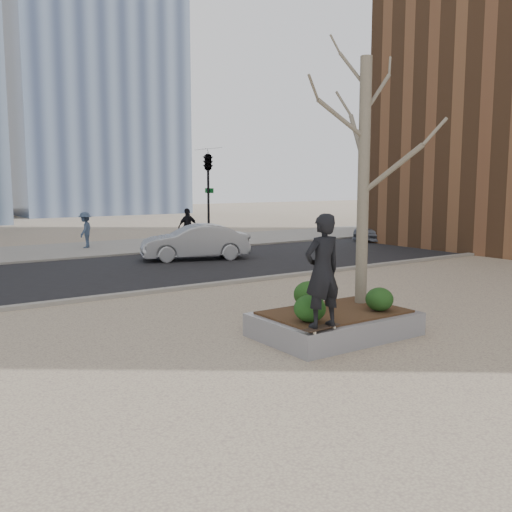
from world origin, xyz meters
TOP-DOWN VIEW (x-y plane):
  - ground at (0.00, 0.00)m, footprint 120.00×120.00m
  - street at (0.00, 10.00)m, footprint 60.00×8.00m
  - far_sidewalk at (0.00, 17.00)m, footprint 60.00×6.00m
  - planter at (1.00, 0.00)m, footprint 3.00×2.00m
  - planter_mulch at (1.00, 0.00)m, footprint 2.70×1.70m
  - sycamore_tree at (2.00, 0.30)m, footprint 2.80×2.80m
  - shrub_left at (0.04, -0.39)m, footprint 0.58×0.58m
  - shrub_middle at (0.79, 0.53)m, footprint 0.63×0.63m
  - shrub_right at (1.74, -0.48)m, footprint 0.54×0.54m
  - skateboard at (-0.10, -0.88)m, footprint 0.80×0.31m
  - skateboarder at (-0.10, -0.88)m, footprint 0.73×0.50m
  - car_silver at (3.96, 11.21)m, footprint 4.35×2.65m
  - car_third at (15.68, 12.29)m, footprint 4.43×2.41m
  - pedestrian_b at (1.70, 17.43)m, footprint 1.09×1.21m
  - pedestrian_c at (5.91, 15.53)m, footprint 1.06×0.51m
  - traffic_light_far at (6.50, 14.60)m, footprint 0.60×2.48m

SIDE VIEW (x-z plane):
  - ground at x=0.00m, z-range 0.00..0.00m
  - street at x=0.00m, z-range 0.00..0.02m
  - far_sidewalk at x=0.00m, z-range 0.00..0.02m
  - planter at x=1.00m, z-range 0.00..0.45m
  - planter_mulch at x=1.00m, z-range 0.45..0.49m
  - skateboard at x=-0.10m, z-range 0.45..0.53m
  - car_third at x=15.68m, z-range 0.02..1.24m
  - car_silver at x=3.96m, z-range 0.02..1.37m
  - shrub_right at x=1.74m, z-range 0.49..0.95m
  - shrub_left at x=0.04m, z-range 0.49..0.98m
  - shrub_middle at x=0.79m, z-range 0.49..1.03m
  - pedestrian_b at x=1.70m, z-range 0.02..1.65m
  - pedestrian_c at x=5.91m, z-range 0.02..1.78m
  - skateboarder at x=-0.10m, z-range 0.52..2.48m
  - traffic_light_far at x=6.50m, z-range 0.00..4.50m
  - sycamore_tree at x=2.00m, z-range 0.49..7.09m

